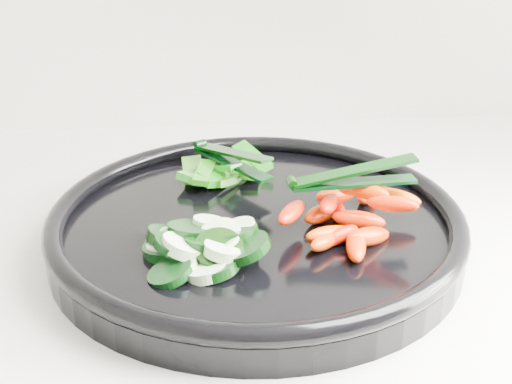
{
  "coord_description": "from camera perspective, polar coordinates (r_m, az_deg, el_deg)",
  "views": [
    {
      "loc": [
        -0.38,
        1.1,
        1.25
      ],
      "look_at": [
        -0.33,
        1.66,
        0.99
      ],
      "focal_mm": 50.0,
      "sensor_mm": 36.0,
      "label": 1
    }
  ],
  "objects": [
    {
      "name": "pepper_pile",
      "position": [
        0.73,
        -2.77,
        1.56
      ],
      "size": [
        0.1,
        0.09,
        0.04
      ],
      "color": "#1C6809",
      "rests_on": "veggie_tray"
    },
    {
      "name": "cucumber_pile",
      "position": [
        0.59,
        -4.48,
        -4.25
      ],
      "size": [
        0.12,
        0.12,
        0.04
      ],
      "color": "black",
      "rests_on": "veggie_tray"
    },
    {
      "name": "tong_carrot",
      "position": [
        0.62,
        7.53,
        1.18
      ],
      "size": [
        0.11,
        0.02,
        0.02
      ],
      "color": "black",
      "rests_on": "carrot_pile"
    },
    {
      "name": "tong_pepper",
      "position": [
        0.72,
        -2.12,
        2.82
      ],
      "size": [
        0.08,
        0.1,
        0.02
      ],
      "color": "black",
      "rests_on": "pepper_pile"
    },
    {
      "name": "carrot_pile",
      "position": [
        0.63,
        7.43,
        -1.67
      ],
      "size": [
        0.14,
        0.15,
        0.05
      ],
      "color": "red",
      "rests_on": "veggie_tray"
    },
    {
      "name": "veggie_tray",
      "position": [
        0.64,
        0.0,
        -2.79
      ],
      "size": [
        0.46,
        0.46,
        0.04
      ],
      "color": "black",
      "rests_on": "counter"
    }
  ]
}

